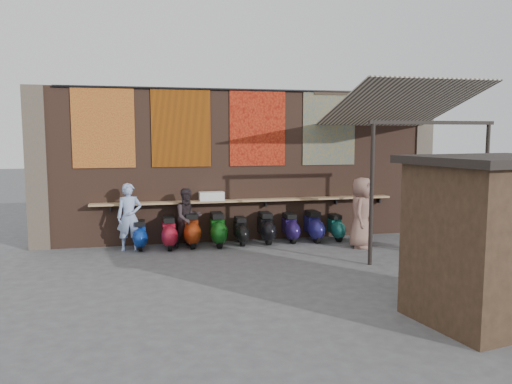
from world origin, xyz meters
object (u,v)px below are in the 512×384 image
shelf_box (212,196)px  diner_left (129,217)px  scooter_stool_8 (335,227)px  shopper_navy (452,222)px  scooter_stool_4 (241,231)px  scooter_stool_1 (169,233)px  scooter_stool_6 (290,228)px  scooter_stool_3 (218,230)px  market_stall (494,243)px  shopper_tan (361,213)px  shopper_grey (430,219)px  scooter_stool_2 (191,230)px  scooter_stool_5 (266,228)px  scooter_stool_0 (140,235)px  diner_right (188,218)px  scooter_stool_7 (313,226)px

shelf_box → diner_left: 2.13m
diner_left → scooter_stool_8: bearing=-4.2°
shopper_navy → scooter_stool_4: bearing=-58.7°
shelf_box → scooter_stool_8: shelf_box is taller
scooter_stool_1 → scooter_stool_6: bearing=1.7°
scooter_stool_1 → scooter_stool_3: bearing=1.5°
scooter_stool_6 → market_stall: market_stall is taller
scooter_stool_8 → shopper_navy: bearing=-49.5°
scooter_stool_8 → shopper_tan: size_ratio=0.41×
scooter_stool_6 → shopper_grey: bearing=-31.7°
diner_left → shopper_grey: (7.08, -1.78, -0.03)m
scooter_stool_4 → scooter_stool_8: bearing=-1.2°
scooter_stool_2 → scooter_stool_5: size_ratio=1.06×
scooter_stool_8 → shopper_grey: bearing=-45.5°
scooter_stool_6 → scooter_stool_3: bearing=-178.3°
scooter_stool_5 → market_stall: market_stall is taller
scooter_stool_0 → scooter_stool_1: (0.70, -0.08, 0.04)m
diner_left → diner_right: (1.42, 0.00, -0.08)m
shelf_box → scooter_stool_3: (0.10, -0.31, -0.82)m
scooter_stool_0 → scooter_stool_6: scooter_stool_6 is taller
scooter_stool_0 → scooter_stool_6: 3.87m
scooter_stool_3 → diner_right: bearing=179.0°
scooter_stool_3 → scooter_stool_7: bearing=-0.2°
scooter_stool_6 → diner_left: diner_left is taller
shopper_navy → shopper_tan: size_ratio=0.92×
scooter_stool_1 → scooter_stool_2: size_ratio=0.93×
scooter_stool_0 → diner_left: diner_left is taller
scooter_stool_1 → scooter_stool_3: scooter_stool_3 is taller
scooter_stool_7 → diner_right: diner_right is taller
scooter_stool_7 → diner_left: bearing=179.7°
shopper_grey → scooter_stool_4: bearing=1.7°
shopper_tan → scooter_stool_0: bearing=113.8°
shelf_box → scooter_stool_0: size_ratio=0.86×
scooter_stool_7 → diner_right: (-3.31, 0.02, 0.34)m
scooter_stool_6 → shopper_tan: shopper_tan is taller
scooter_stool_8 → shopper_tan: 1.14m
scooter_stool_4 → scooter_stool_7: scooter_stool_7 is taller
scooter_stool_5 → shopper_grey: 4.08m
scooter_stool_1 → shopper_tan: size_ratio=0.47×
scooter_stool_0 → shelf_box: bearing=8.3°
shopper_grey → scooter_stool_3: bearing=4.7°
scooter_stool_4 → shopper_tan: shopper_tan is taller
scooter_stool_8 → scooter_stool_0: bearing=179.3°
scooter_stool_0 → diner_left: size_ratio=0.45×
scooter_stool_5 → shopper_grey: shopper_grey is taller
shelf_box → diner_right: diner_right is taller
scooter_stool_2 → scooter_stool_7: (3.23, -0.07, -0.02)m
scooter_stool_5 → diner_left: 3.48m
scooter_stool_4 → scooter_stool_8: size_ratio=1.01×
shelf_box → diner_left: bearing=-171.7°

